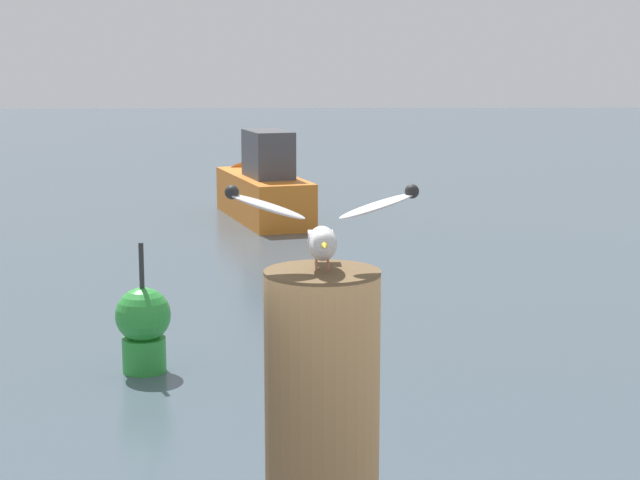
% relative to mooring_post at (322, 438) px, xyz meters
% --- Properties ---
extents(mooring_post, '(0.36, 0.36, 1.07)m').
position_rel_mooring_post_xyz_m(mooring_post, '(0.00, 0.00, 0.00)').
color(mooring_post, brown).
rests_on(mooring_post, harbor_quay).
extents(seagull, '(0.59, 0.39, 0.26)m').
position_rel_mooring_post_xyz_m(seagull, '(0.00, -0.00, 0.66)').
color(seagull, tan).
rests_on(seagull, mooring_post).
extents(boat_orange, '(2.20, 4.39, 1.77)m').
position_rel_mooring_post_xyz_m(boat_orange, '(-0.73, 17.15, -1.39)').
color(boat_orange, orange).
rests_on(boat_orange, ground_plane).
extents(channel_buoy, '(0.56, 0.56, 1.33)m').
position_rel_mooring_post_xyz_m(channel_buoy, '(-1.59, 7.03, -1.50)').
color(channel_buoy, green).
rests_on(channel_buoy, ground_plane).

